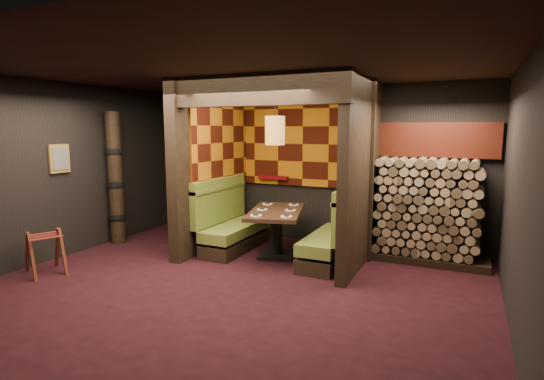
{
  "coord_description": "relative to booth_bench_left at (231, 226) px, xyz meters",
  "views": [
    {
      "loc": [
        2.77,
        -4.62,
        2.1
      ],
      "look_at": [
        0.0,
        1.3,
        1.15
      ],
      "focal_mm": 28.0,
      "sensor_mm": 36.0,
      "label": 1
    }
  ],
  "objects": [
    {
      "name": "totem_column",
      "position": [
        -2.09,
        -0.55,
        0.79
      ],
      "size": [
        0.31,
        0.31,
        2.4
      ],
      "color": "black",
      "rests_on": "floor"
    },
    {
      "name": "bay_front_post",
      "position": [
        2.35,
        0.31,
        1.02
      ],
      "size": [
        0.08,
        0.08,
        2.85
      ],
      "primitive_type": "cube",
      "color": "black",
      "rests_on": "floor"
    },
    {
      "name": "luggage_rack",
      "position": [
        -1.8,
        -2.26,
        -0.06
      ],
      "size": [
        0.76,
        0.66,
        0.69
      ],
      "color": "#44180A",
      "rests_on": "floor"
    },
    {
      "name": "lacquer_shelf",
      "position": [
        0.36,
        1.0,
        0.78
      ],
      "size": [
        0.6,
        0.12,
        0.07
      ],
      "primitive_type": "cube",
      "color": "#63060C",
      "rests_on": "wall_back"
    },
    {
      "name": "wall_front",
      "position": [
        0.96,
        -4.41,
        1.02
      ],
      "size": [
        6.5,
        0.02,
        2.85
      ],
      "primitive_type": "cube",
      "color": "black",
      "rests_on": "ground"
    },
    {
      "name": "dining_table",
      "position": [
        0.92,
        -0.09,
        0.15
      ],
      "size": [
        1.17,
        1.64,
        0.78
      ],
      "color": "black",
      "rests_on": "floor"
    },
    {
      "name": "wall_left",
      "position": [
        -2.3,
        -1.65,
        1.02
      ],
      "size": [
        0.02,
        5.5,
        2.85
      ],
      "primitive_type": "cube",
      "color": "black",
      "rests_on": "ground"
    },
    {
      "name": "place_settings",
      "position": [
        0.92,
        -0.09,
        0.39
      ],
      "size": [
        0.9,
        1.28,
        0.03
      ],
      "color": "white",
      "rests_on": "dining_table"
    },
    {
      "name": "partition_right",
      "position": [
        2.26,
        0.05,
        1.02
      ],
      "size": [
        0.15,
        2.1,
        2.85
      ],
      "primitive_type": "cube",
      "color": "black",
      "rests_on": "floor"
    },
    {
      "name": "framed_picture",
      "position": [
        -2.25,
        -1.55,
        1.22
      ],
      "size": [
        0.05,
        0.36,
        0.46
      ],
      "color": "olive",
      "rests_on": "wall_left"
    },
    {
      "name": "header_beam",
      "position": [
        0.94,
        -0.95,
        2.23
      ],
      "size": [
        2.85,
        0.18,
        0.44
      ],
      "primitive_type": "cube",
      "color": "black",
      "rests_on": "partition_left"
    },
    {
      "name": "partition_left",
      "position": [
        -0.39,
        -0.0,
        1.02
      ],
      "size": [
        0.2,
        2.2,
        2.85
      ],
      "primitive_type": "cube",
      "color": "black",
      "rests_on": "floor"
    },
    {
      "name": "tapa_back_panel",
      "position": [
        0.94,
        1.06,
        1.42
      ],
      "size": [
        2.4,
        0.06,
        1.55
      ],
      "primitive_type": "cube",
      "color": "#AA610B",
      "rests_on": "wall_back"
    },
    {
      "name": "mosaic_header",
      "position": [
        3.25,
        1.03,
        1.52
      ],
      "size": [
        1.83,
        0.1,
        0.56
      ],
      "primitive_type": "cube",
      "color": "maroon",
      "rests_on": "wall_back"
    },
    {
      "name": "wall_right",
      "position": [
        4.22,
        -1.65,
        1.02
      ],
      "size": [
        0.02,
        5.5,
        2.85
      ],
      "primitive_type": "cube",
      "color": "black",
      "rests_on": "ground"
    },
    {
      "name": "wall_back",
      "position": [
        0.96,
        1.11,
        1.02
      ],
      "size": [
        6.5,
        0.02,
        2.85
      ],
      "primitive_type": "cube",
      "color": "black",
      "rests_on": "ground"
    },
    {
      "name": "booth_bench_right",
      "position": [
        1.89,
        0.0,
        0.0
      ],
      "size": [
        0.68,
        1.6,
        1.14
      ],
      "color": "black",
      "rests_on": "floor"
    },
    {
      "name": "booth_bench_left",
      "position": [
        0.0,
        0.0,
        0.0
      ],
      "size": [
        0.68,
        1.6,
        1.14
      ],
      "color": "black",
      "rests_on": "floor"
    },
    {
      "name": "firewood_stack",
      "position": [
        3.25,
        0.7,
        0.42
      ],
      "size": [
        1.73,
        0.7,
        1.64
      ],
      "color": "black",
      "rests_on": "floor"
    },
    {
      "name": "tapa_side_panel",
      "position": [
        -0.27,
        0.17,
        1.45
      ],
      "size": [
        0.04,
        1.85,
        1.45
      ],
      "primitive_type": "cube",
      "color": "#AA610B",
      "rests_on": "partition_left"
    },
    {
      "name": "pendant_lamp",
      "position": [
        0.92,
        -0.14,
        1.67
      ],
      "size": [
        0.31,
        0.31,
        1.01
      ],
      "color": "#AE7532",
      "rests_on": "ceiling"
    },
    {
      "name": "ceiling",
      "position": [
        0.96,
        -1.65,
        2.46
      ],
      "size": [
        6.5,
        5.5,
        0.02
      ],
      "primitive_type": "cube",
      "color": "black",
      "rests_on": "ground"
    },
    {
      "name": "floor",
      "position": [
        0.96,
        -1.65,
        -0.41
      ],
      "size": [
        6.5,
        5.5,
        0.02
      ],
      "primitive_type": "cube",
      "color": "black",
      "rests_on": "ground"
    }
  ]
}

